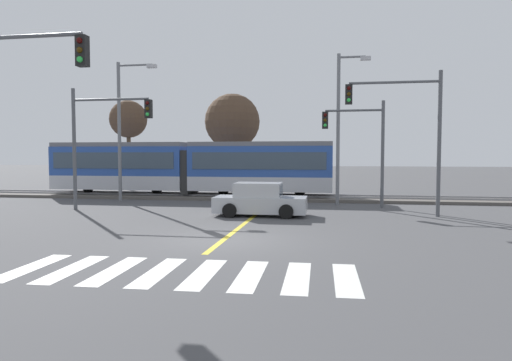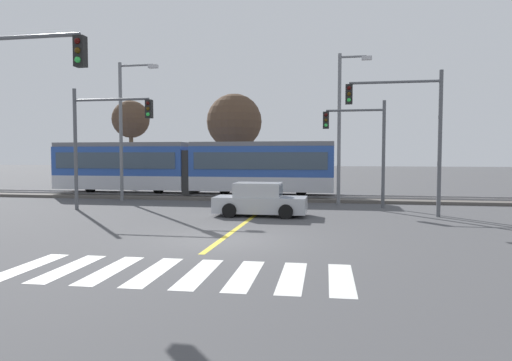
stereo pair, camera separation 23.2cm
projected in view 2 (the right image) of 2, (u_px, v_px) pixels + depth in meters
ground_plane at (221, 240)px, 14.98m from camera, size 200.00×200.00×0.00m
track_bed at (278, 197)px, 28.97m from camera, size 120.00×4.00×0.18m
rail_near at (276, 196)px, 28.25m from camera, size 120.00×0.08×0.10m
rail_far at (279, 194)px, 29.67m from camera, size 120.00×0.08×0.10m
light_rail_tram at (191, 166)px, 29.87m from camera, size 18.50×2.64×3.43m
crosswalk_stripe_0 at (28, 267)px, 11.38m from camera, size 0.63×2.81×0.01m
crosswalk_stripe_1 at (69, 268)px, 11.21m from camera, size 0.63×2.81×0.01m
crosswalk_stripe_2 at (111, 270)px, 11.04m from camera, size 0.63×2.81×0.01m
crosswalk_stripe_3 at (154, 272)px, 10.88m from camera, size 0.63×2.81×0.01m
crosswalk_stripe_4 at (199, 273)px, 10.71m from camera, size 0.63×2.81×0.01m
crosswalk_stripe_5 at (245, 275)px, 10.55m from camera, size 0.63×2.81×0.01m
crosswalk_stripe_6 at (292, 277)px, 10.38m from camera, size 0.63×2.81×0.01m
crosswalk_stripe_7 at (341, 279)px, 10.21m from camera, size 0.63×2.81×0.01m
lane_centre_line at (250, 219)px, 19.88m from camera, size 0.20×14.50×0.01m
sedan_crossing at (260, 201)px, 20.87m from camera, size 4.21×1.94×1.52m
traffic_light_near_left at (12, 101)px, 13.88m from camera, size 3.75×0.38×6.65m
traffic_light_mid_right at (408, 121)px, 20.49m from camera, size 4.25×0.38×6.55m
traffic_light_mid_left at (101, 130)px, 22.86m from camera, size 4.25×0.38×6.13m
traffic_light_far_right at (362, 138)px, 24.02m from camera, size 3.25×0.38×5.63m
street_lamp_west at (125, 122)px, 27.23m from camera, size 2.48×0.28×8.28m
street_lamp_centre at (342, 120)px, 25.21m from camera, size 1.82×0.28×8.36m
bare_tree_far_west at (131, 120)px, 36.18m from camera, size 2.96×2.96×7.10m
bare_tree_west at (234, 122)px, 34.46m from camera, size 4.16×4.16×7.40m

